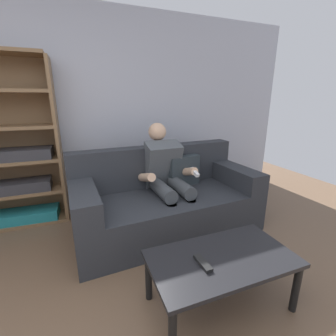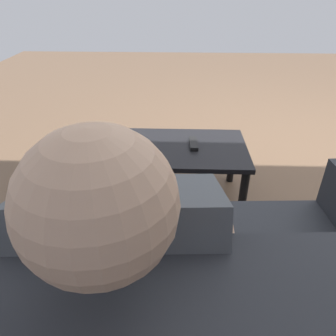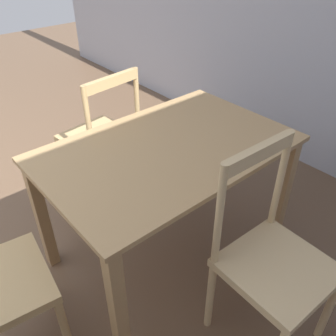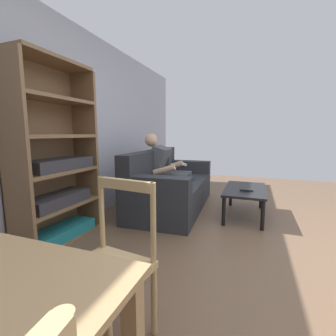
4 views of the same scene
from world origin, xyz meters
name	(u,v)px [view 3 (image 3 of 4)]	position (x,y,z in m)	size (l,w,h in m)	color
dining_table	(168,165)	(-2.07, 1.10, 0.62)	(1.27, 0.83, 0.73)	tan
dining_chair_near_wall	(272,262)	(-2.07, 1.78, 0.47)	(0.44, 0.44, 0.97)	#D1B27F
dining_chair_by_doorway	(101,139)	(-2.07, 0.42, 0.47)	(0.47, 0.47, 0.94)	tan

